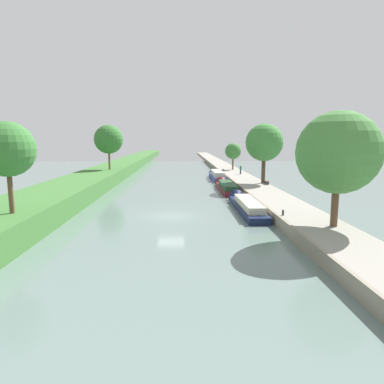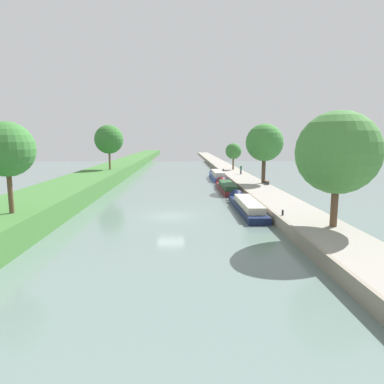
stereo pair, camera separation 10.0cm
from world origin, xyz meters
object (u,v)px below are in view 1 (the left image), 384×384
(person_walking, at_px, (241,169))
(mooring_bollard_far, at_px, (223,170))
(narrowboat_navy, at_px, (246,205))
(narrowboat_maroon, at_px, (226,187))
(narrowboat_blue, at_px, (217,175))
(mooring_bollard_near, at_px, (283,213))
(park_bench, at_px, (266,182))

(person_walking, bearing_deg, mooring_bollard_far, 109.68)
(narrowboat_navy, xyz_separation_m, person_walking, (4.07, 26.45, 1.30))
(narrowboat_navy, height_order, narrowboat_maroon, narrowboat_navy)
(narrowboat_blue, xyz_separation_m, mooring_bollard_near, (1.87, -34.12, 0.53))
(narrowboat_maroon, bearing_deg, narrowboat_navy, -89.28)
(narrowboat_maroon, height_order, park_bench, park_bench)
(narrowboat_navy, bearing_deg, mooring_bollard_far, 86.92)
(narrowboat_blue, distance_m, person_walking, 4.45)
(person_walking, bearing_deg, narrowboat_maroon, -108.77)
(narrowboat_blue, height_order, person_walking, person_walking)
(narrowboat_maroon, relative_size, mooring_bollard_near, 27.20)
(narrowboat_navy, xyz_separation_m, narrowboat_maroon, (-0.17, 13.97, -0.04))
(narrowboat_maroon, relative_size, person_walking, 7.37)
(mooring_bollard_near, xyz_separation_m, park_bench, (3.55, 19.50, 0.12))
(narrowboat_maroon, distance_m, narrowboat_blue, 13.52)
(narrowboat_maroon, distance_m, mooring_bollard_far, 19.02)
(narrowboat_navy, distance_m, narrowboat_blue, 27.49)
(mooring_bollard_near, bearing_deg, narrowboat_blue, 93.13)
(person_walking, bearing_deg, narrowboat_navy, -98.75)
(park_bench, bearing_deg, narrowboat_navy, -112.46)
(narrowboat_maroon, relative_size, park_bench, 8.16)
(narrowboat_blue, relative_size, person_walking, 7.30)
(narrowboat_maroon, height_order, mooring_bollard_near, mooring_bollard_near)
(narrowboat_navy, relative_size, narrowboat_blue, 1.03)
(mooring_bollard_near, relative_size, mooring_bollard_far, 1.00)
(narrowboat_navy, xyz_separation_m, mooring_bollard_far, (1.77, 32.88, 0.65))
(narrowboat_blue, bearing_deg, mooring_bollard_near, -86.87)
(narrowboat_blue, bearing_deg, mooring_bollard_far, 70.88)
(narrowboat_maroon, bearing_deg, mooring_bollard_near, -84.60)
(narrowboat_maroon, height_order, person_walking, person_walking)
(mooring_bollard_far, bearing_deg, narrowboat_navy, -93.08)
(narrowboat_navy, xyz_separation_m, narrowboat_blue, (-0.10, 27.49, 0.12))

